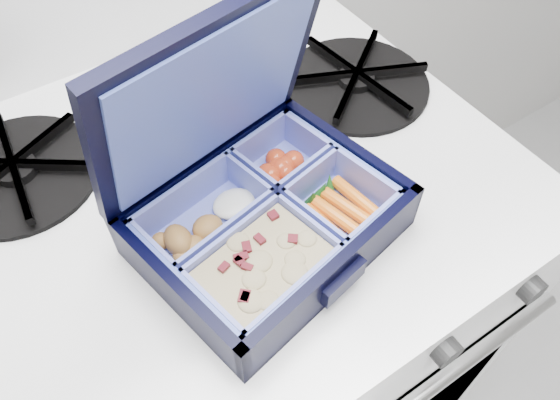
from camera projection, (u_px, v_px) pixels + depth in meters
stove at (246, 325)px, 0.88m from camera, size 0.54×0.54×0.81m
bento_box at (268, 221)px, 0.48m from camera, size 0.24×0.21×0.05m
burner_grate at (356, 77)px, 0.62m from camera, size 0.22×0.22×0.02m
burner_grate_rear at (16, 169)px, 0.54m from camera, size 0.22×0.22×0.02m
fork at (216, 156)px, 0.56m from camera, size 0.16×0.13×0.01m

